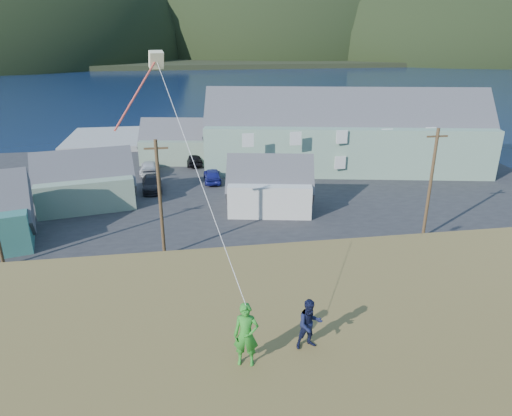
{
  "coord_description": "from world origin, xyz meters",
  "views": [
    {
      "loc": [
        -2.07,
        -28.81,
        15.38
      ],
      "look_at": [
        0.55,
        -12.15,
        8.8
      ],
      "focal_mm": 32.0,
      "sensor_mm": 36.0,
      "label": 1
    }
  ],
  "objects": [
    {
      "name": "lodge",
      "position": [
        16.24,
        21.25,
        4.36
      ],
      "size": [
        33.3,
        15.07,
        11.32
      ],
      "rotation": [
        0.0,
        0.0,
        -0.2
      ],
      "color": "gray",
      "rests_on": "waterfront_lot"
    },
    {
      "name": "kite_rig",
      "position": [
        -2.94,
        -13.06,
        14.26
      ],
      "size": [
        1.67,
        3.48,
        8.69
      ],
      "color": "beige",
      "rests_on": "ground"
    },
    {
      "name": "shed_palegreen_near",
      "position": [
        -11.42,
        13.02,
        2.42
      ],
      "size": [
        9.64,
        6.96,
        6.38
      ],
      "rotation": [
        0.0,
        0.0,
        0.18
      ],
      "color": "slate",
      "rests_on": "waterfront_lot"
    },
    {
      "name": "kite_flyer_navy",
      "position": [
        0.98,
        -18.79,
        7.94
      ],
      "size": [
        0.78,
        0.65,
        1.48
      ],
      "primitive_type": "imported",
      "rotation": [
        0.0,
        0.0,
        0.12
      ],
      "color": "#121733",
      "rests_on": "hillside"
    },
    {
      "name": "utility_poles",
      "position": [
        -1.16,
        1.5,
        4.5
      ],
      "size": [
        31.3,
        0.24,
        9.02
      ],
      "color": "#47331E",
      "rests_on": "waterfront_lot"
    },
    {
      "name": "far_hills",
      "position": [
        35.59,
        279.38,
        2.0
      ],
      "size": [
        760.0,
        265.0,
        143.0
      ],
      "color": "black",
      "rests_on": "ground"
    },
    {
      "name": "parked_cars",
      "position": [
        -7.58,
        21.39,
        0.87
      ],
      "size": [
        24.97,
        13.78,
        1.58
      ],
      "color": "black",
      "rests_on": "waterfront_lot"
    },
    {
      "name": "grass_strip",
      "position": [
        0.0,
        -2.0,
        0.05
      ],
      "size": [
        110.0,
        8.0,
        0.1
      ],
      "primitive_type": "cube",
      "color": "#4C3D19",
      "rests_on": "ground"
    },
    {
      "name": "waterfront_lot",
      "position": [
        0.0,
        17.0,
        0.06
      ],
      "size": [
        72.0,
        36.0,
        0.12
      ],
      "primitive_type": "cube",
      "color": "#28282B",
      "rests_on": "ground"
    },
    {
      "name": "shed_white",
      "position": [
        5.2,
        9.39,
        2.37
      ],
      "size": [
        8.56,
        6.48,
        6.16
      ],
      "rotation": [
        0.0,
        0.0,
        -0.19
      ],
      "color": "silver",
      "rests_on": "waterfront_lot"
    },
    {
      "name": "shed_palegreen_far",
      "position": [
        -2.74,
        27.56,
        2.49
      ],
      "size": [
        10.47,
        7.11,
        6.48
      ],
      "rotation": [
        0.0,
        0.0,
        -0.18
      ],
      "color": "slate",
      "rests_on": "waterfront_lot"
    },
    {
      "name": "ground",
      "position": [
        0.0,
        0.0,
        0.0
      ],
      "size": [
        900.0,
        900.0,
        0.0
      ],
      "primitive_type": "plane",
      "color": "#0A1638",
      "rests_on": "ground"
    },
    {
      "name": "far_shore",
      "position": [
        0.0,
        330.0,
        1.0
      ],
      "size": [
        900.0,
        320.0,
        2.0
      ],
      "primitive_type": "cube",
      "color": "black",
      "rests_on": "ground"
    },
    {
      "name": "kite_flyer_green",
      "position": [
        -0.82,
        -19.19,
        8.1
      ],
      "size": [
        0.73,
        0.56,
        1.79
      ],
      "primitive_type": "imported",
      "rotation": [
        0.0,
        0.0,
        -0.22
      ],
      "color": "#278524",
      "rests_on": "hillside"
    },
    {
      "name": "wharf",
      "position": [
        -6.0,
        40.0,
        0.45
      ],
      "size": [
        26.0,
        14.0,
        0.9
      ],
      "primitive_type": "cube",
      "color": "gray",
      "rests_on": "ground"
    }
  ]
}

